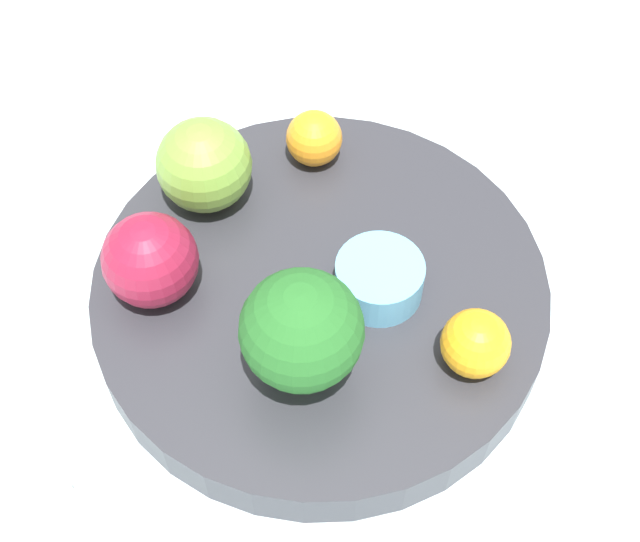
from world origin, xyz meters
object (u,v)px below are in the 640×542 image
small_cup (379,279)px  apple_green (150,260)px  broccoli (302,331)px  orange_front (314,138)px  apple_red (204,165)px  bowl (320,295)px  orange_back (475,343)px

small_cup → apple_green: bearing=-53.7°
broccoli → orange_front: 0.16m
orange_front → small_cup: size_ratio=0.70×
broccoli → apple_red: broccoli is taller
apple_red → apple_green: bearing=17.4°
bowl → broccoli: bearing=28.8°
apple_red → apple_green: (0.07, 0.02, -0.00)m
bowl → broccoli: (0.05, 0.03, 0.06)m
bowl → small_cup: 0.04m
bowl → apple_red: apple_red is taller
bowl → apple_red: (-0.01, -0.09, 0.04)m
apple_green → orange_back: 0.18m
broccoli → apple_green: size_ratio=1.44×
broccoli → orange_back: 0.09m
small_cup → apple_red: bearing=-87.2°
apple_green → small_cup: apple_green is taller
orange_back → small_cup: bearing=-96.0°
apple_red → small_cup: apple_red is taller
apple_red → orange_front: apple_red is taller
apple_red → orange_back: (0.00, 0.19, -0.01)m
bowl → orange_back: (-0.01, 0.09, 0.03)m
apple_red → small_cup: (-0.01, 0.12, -0.02)m
apple_red → apple_green: 0.07m
bowl → orange_back: 0.10m
broccoli → orange_back: bearing=132.6°
apple_green → orange_front: apple_green is taller
bowl → broccoli: broccoli is taller
apple_green → orange_front: 0.13m
apple_red → orange_front: (-0.06, 0.03, -0.01)m
bowl → apple_red: bearing=-95.4°
orange_back → orange_front: bearing=-112.6°
bowl → apple_red: size_ratio=4.62×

